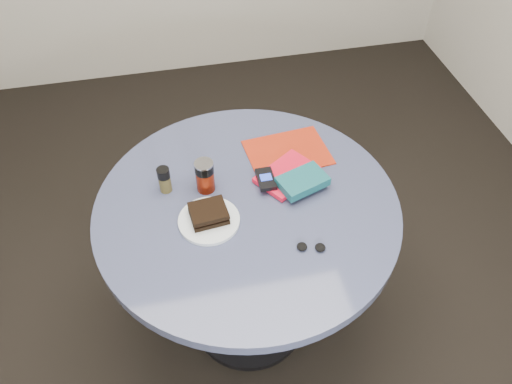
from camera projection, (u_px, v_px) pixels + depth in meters
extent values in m
plane|color=black|center=(249.00, 318.00, 2.18)|extent=(4.00, 4.00, 0.00)
cylinder|color=black|center=(249.00, 316.00, 2.17)|extent=(0.48, 0.48, 0.03)
cylinder|color=black|center=(248.00, 270.00, 1.91)|extent=(0.11, 0.11, 0.68)
cylinder|color=#363D5A|center=(247.00, 208.00, 1.64)|extent=(1.00, 1.00, 0.04)
cylinder|color=silver|center=(209.00, 221.00, 1.57)|extent=(0.23, 0.23, 0.01)
cube|color=black|center=(209.00, 216.00, 1.57)|extent=(0.12, 0.11, 0.02)
cube|color=#3D2217|center=(209.00, 213.00, 1.56)|extent=(0.11, 0.09, 0.01)
cube|color=black|center=(208.00, 211.00, 1.55)|extent=(0.12, 0.11, 0.02)
cylinder|color=#6A1605|center=(205.00, 180.00, 1.65)|extent=(0.07, 0.07, 0.08)
cylinder|color=black|center=(204.00, 168.00, 1.60)|extent=(0.07, 0.07, 0.03)
cylinder|color=silver|center=(204.00, 164.00, 1.59)|extent=(0.07, 0.07, 0.01)
cylinder|color=#473F1E|center=(165.00, 183.00, 1.65)|extent=(0.05, 0.05, 0.06)
cylinder|color=black|center=(163.00, 173.00, 1.61)|extent=(0.05, 0.05, 0.03)
cube|color=#9C220E|center=(288.00, 152.00, 1.79)|extent=(0.31, 0.24, 0.01)
cube|color=red|center=(287.00, 175.00, 1.70)|extent=(0.25, 0.23, 0.02)
cube|color=#114A53|center=(303.00, 181.00, 1.65)|extent=(0.18, 0.15, 0.03)
cube|color=black|center=(266.00, 179.00, 1.66)|extent=(0.06, 0.10, 0.02)
cube|color=#243DB8|center=(266.00, 177.00, 1.66)|extent=(0.04, 0.03, 0.00)
ellipsoid|color=black|center=(302.00, 247.00, 1.50)|extent=(0.04, 0.04, 0.02)
ellipsoid|color=black|center=(320.00, 247.00, 1.50)|extent=(0.04, 0.04, 0.02)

